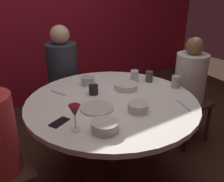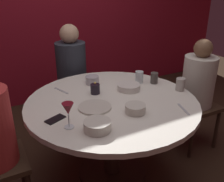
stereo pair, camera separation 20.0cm
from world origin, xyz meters
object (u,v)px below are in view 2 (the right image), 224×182
Objects in this scene: cell_phone at (55,119)px; bowl_small_white at (97,126)px; seated_diner_right at (198,83)px; cup_by_left_diner at (139,77)px; cup_near_candle at (154,78)px; cup_by_right_diner at (180,84)px; dining_table at (112,116)px; candle_holder at (95,89)px; dinner_plate at (95,107)px; bowl_salad_center at (135,109)px; seated_diner_back at (71,67)px; wine_glass at (68,110)px; bowl_sauce_side at (129,87)px; bowl_serving_large at (92,80)px.

bowl_small_white reaches higher than cell_phone.
cup_by_left_diner is at bearing -21.53° from seated_diner_right.
cup_near_candle is 0.94× the size of cup_by_right_diner.
dining_table is at bearing 0.00° from seated_diner_right.
candle_holder is 0.27m from dinner_plate.
dining_table is 0.32m from bowl_salad_center.
seated_diner_back is 1.02m from dinner_plate.
dinner_plate is 1.43× the size of bowl_small_white.
dinner_plate is (-1.13, -0.06, 0.04)m from seated_diner_right.
dining_table is at bearing 49.83° from bowl_small_white.
wine_glass is at bearing -159.10° from cup_near_candle.
bowl_small_white is 0.89m from cup_by_left_diner.
cell_phone is (-0.31, -0.03, -0.00)m from dinner_plate.
bowl_sauce_side is at bearing 27.22° from dining_table.
cup_by_right_diner is at bearing -22.85° from candle_holder.
seated_diner_back reaches higher than dining_table.
cup_by_left_diner is at bearing 27.76° from wine_glass.
seated_diner_right is 1.41m from wine_glass.
bowl_small_white is (-0.29, -1.29, 0.03)m from seated_diner_back.
bowl_serving_large reaches higher than cell_phone.
dinner_plate is at bearing -164.38° from cup_near_candle.
seated_diner_right is at bearing -22.96° from bowl_serving_large.
cup_by_left_diner is (0.35, 0.47, 0.02)m from bowl_salad_center.
cup_by_left_diner is at bearing -24.88° from bowl_serving_large.
seated_diner_back is at bearing 118.75° from cup_by_left_diner.
dining_table is 7.79× the size of bowl_small_white.
wine_glass is 0.33m from dinner_plate.
dining_table is 1.15× the size of seated_diner_back.
cup_by_left_diner is at bearing 123.92° from cup_by_right_diner.
bowl_small_white is at bearing 15.56° from seated_diner_right.
dinner_plate is (0.26, 0.17, -0.12)m from wine_glass.
seated_diner_right is at bearing -17.70° from cup_near_candle.
cup_near_candle is (0.52, 0.14, 0.20)m from dining_table.
seated_diner_right is at bearing 9.35° from wine_glass.
seated_diner_right is 9.19× the size of bowl_serving_large.
bowl_serving_large is at bearing 72.40° from candle_holder.
cup_near_candle is at bearing 30.79° from bowl_small_white.
bowl_salad_center is 1.36× the size of cup_by_left_diner.
bowl_small_white is at bearing -166.11° from bowl_salad_center.
seated_diner_right is at bearing 16.19° from bowl_salad_center.
bowl_serving_large is 0.82× the size of bowl_salad_center.
bowl_small_white is at bearing -141.12° from cup_by_left_diner.
bowl_serving_large is (0.01, 0.40, 0.18)m from dining_table.
candle_holder is 0.47m from cup_by_left_diner.
cup_near_candle is at bearing 40.45° from bowl_salad_center.
seated_diner_right is 1.29m from bowl_small_white.
wine_glass reaches higher than cup_by_right_diner.
bowl_salad_center is 0.61m from cup_near_candle.
cell_phone is 1.11m from cup_by_right_diner.
seated_diner_right is 0.93m from bowl_salad_center.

